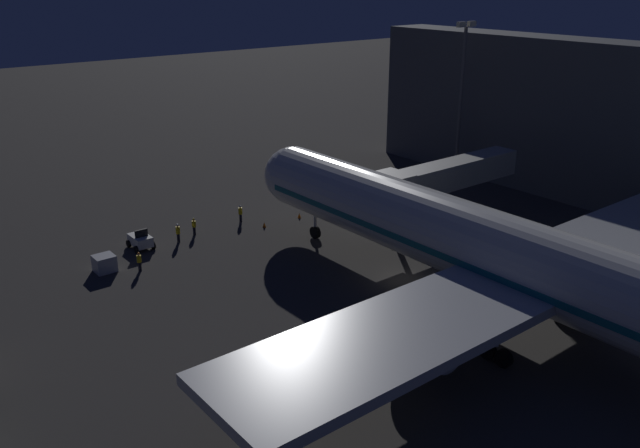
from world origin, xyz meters
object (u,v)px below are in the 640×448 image
airliner_at_gate (516,261)px  traffic_cone_nose_starboard (264,225)px  ground_crew_under_port_wing (240,213)px  baggage_container_near_belt (104,263)px  ground_crew_marshaller_fwd (178,232)px  apron_floodlight_mast (461,91)px  pushback_tug (140,240)px  ground_crew_walking_aft (194,226)px  ground_crew_near_nose_gear (139,261)px  traffic_cone_nose_port (299,215)px  jet_bridge (436,178)px

airliner_at_gate → traffic_cone_nose_starboard: (2.20, -27.87, -5.13)m
ground_crew_under_port_wing → baggage_container_near_belt: bearing=10.9°
baggage_container_near_belt → ground_crew_marshaller_fwd: size_ratio=0.92×
baggage_container_near_belt → apron_floodlight_mast: bearing=179.0°
baggage_container_near_belt → ground_crew_under_port_wing: bearing=-169.1°
pushback_tug → ground_crew_under_port_wing: bearing=-179.2°
ground_crew_marshaller_fwd → ground_crew_walking_aft: bearing=-159.9°
pushback_tug → traffic_cone_nose_starboard: 12.28m
pushback_tug → ground_crew_marshaller_fwd: 3.52m
ground_crew_near_nose_gear → ground_crew_walking_aft: ground_crew_near_nose_gear is taller
apron_floodlight_mast → traffic_cone_nose_port: size_ratio=34.13×
ground_crew_walking_aft → traffic_cone_nose_port: size_ratio=3.12×
jet_bridge → traffic_cone_nose_port: 14.83m
ground_crew_walking_aft → ground_crew_near_nose_gear: bearing=30.6°
traffic_cone_nose_port → traffic_cone_nose_starboard: size_ratio=1.00×
pushback_tug → ground_crew_walking_aft: bearing=178.9°
baggage_container_near_belt → traffic_cone_nose_starboard: baggage_container_near_belt is taller
ground_crew_near_nose_gear → ground_crew_walking_aft: size_ratio=1.00×
airliner_at_gate → ground_crew_near_nose_gear: 30.91m
airliner_at_gate → baggage_container_near_belt: 33.74m
airliner_at_gate → ground_crew_walking_aft: (8.69, -30.40, -4.46)m
airliner_at_gate → ground_crew_under_port_wing: airliner_at_gate is taller
pushback_tug → baggage_container_near_belt: (4.55, 2.84, -0.07)m
apron_floodlight_mast → ground_crew_under_port_wing: bearing=-7.5°
apron_floodlight_mast → pushback_tug: (39.68, -3.65, -10.06)m
airliner_at_gate → apron_floodlight_mast: airliner_at_gate is taller
apron_floodlight_mast → ground_crew_walking_aft: 35.77m
ground_crew_walking_aft → airliner_at_gate: bearing=105.9°
pushback_tug → baggage_container_near_belt: bearing=31.9°
airliner_at_gate → pushback_tug: bearing=-65.1°
pushback_tug → baggage_container_near_belt: size_ratio=1.48×
jet_bridge → baggage_container_near_belt: size_ratio=10.89×
ground_crew_marshaller_fwd → traffic_cone_nose_starboard: (-8.58, 1.76, -0.75)m
apron_floodlight_mast → ground_crew_under_port_wing: 30.60m
ground_crew_near_nose_gear → traffic_cone_nose_port: bearing=-173.7°
ground_crew_marshaller_fwd → traffic_cone_nose_starboard: size_ratio=3.37×
baggage_container_near_belt → ground_crew_near_nose_gear: size_ratio=0.99×
ground_crew_walking_aft → traffic_cone_nose_starboard: ground_crew_walking_aft is taller
apron_floodlight_mast → ground_crew_walking_aft: size_ratio=10.95×
baggage_container_near_belt → pushback_tug: bearing=-148.1°
airliner_at_gate → ground_crew_marshaller_fwd: bearing=-70.0°
ground_crew_walking_aft → baggage_container_near_belt: bearing=15.2°
traffic_cone_nose_starboard → ground_crew_under_port_wing: bearing=-69.9°
airliner_at_gate → traffic_cone_nose_port: size_ratio=104.78×
apron_floodlight_mast → pushback_tug: apron_floodlight_mast is taller
jet_bridge → ground_crew_walking_aft: (18.87, -13.88, -4.54)m
pushback_tug → jet_bridge: bearing=150.1°
apron_floodlight_mast → ground_crew_marshaller_fwd: (36.28, -2.77, -9.82)m
jet_bridge → ground_crew_under_port_wing: jet_bridge is taller
ground_crew_near_nose_gear → baggage_container_near_belt: bearing=-37.9°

